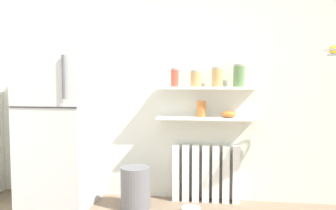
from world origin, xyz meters
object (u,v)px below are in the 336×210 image
object	(u,v)px
trash_bin	(136,188)
shelf_bowl	(229,114)
storage_jar_0	(175,77)
storage_jar_2	(217,77)
pet_food_bowl	(191,210)
vase	(201,109)
storage_jar_1	(196,79)
storage_jar_3	(239,76)
radiator	(206,174)
refrigerator	(60,120)

from	to	relation	value
trash_bin	shelf_bowl	bearing A→B (deg)	15.91
storage_jar_0	trash_bin	world-z (taller)	storage_jar_0
storage_jar_0	storage_jar_2	bearing A→B (deg)	0.00
storage_jar_2	shelf_bowl	xyz separation A→B (m)	(0.13, -0.00, -0.38)
pet_food_bowl	vase	bearing A→B (deg)	75.62
storage_jar_2	vase	bearing A→B (deg)	-180.00
storage_jar_2	pet_food_bowl	xyz separation A→B (m)	(-0.24, -0.32, -1.30)
storage_jar_0	storage_jar_1	distance (m)	0.22
storage_jar_3	shelf_bowl	xyz separation A→B (m)	(-0.09, 0.00, -0.40)
radiator	shelf_bowl	distance (m)	0.68
radiator	pet_food_bowl	bearing A→B (deg)	-110.80
storage_jar_2	storage_jar_3	bearing A→B (deg)	-0.00
radiator	trash_bin	distance (m)	0.76
storage_jar_1	storage_jar_0	bearing A→B (deg)	180.00
vase	pet_food_bowl	world-z (taller)	vase
shelf_bowl	refrigerator	bearing A→B (deg)	-171.90
vase	shelf_bowl	distance (m)	0.29
shelf_bowl	pet_food_bowl	distance (m)	1.04
storage_jar_2	pet_food_bowl	world-z (taller)	storage_jar_2
refrigerator	storage_jar_3	size ratio (longest dim) A/B	7.68
storage_jar_2	pet_food_bowl	distance (m)	1.36
storage_jar_2	trash_bin	size ratio (longest dim) A/B	0.48
shelf_bowl	vase	bearing A→B (deg)	180.00
storage_jar_2	refrigerator	bearing A→B (deg)	-171.27
storage_jar_2	shelf_bowl	world-z (taller)	storage_jar_2
radiator	storage_jar_0	bearing A→B (deg)	-174.80
storage_jar_3	pet_food_bowl	bearing A→B (deg)	-145.62
storage_jar_1	storage_jar_2	size ratio (longest dim) A/B	0.84
shelf_bowl	storage_jar_2	bearing A→B (deg)	180.00
storage_jar_0	storage_jar_1	world-z (taller)	storage_jar_0
storage_jar_0	trash_bin	size ratio (longest dim) A/B	0.46
storage_jar_0	pet_food_bowl	bearing A→B (deg)	-57.81
trash_bin	storage_jar_2	bearing A→B (deg)	18.25
refrigerator	shelf_bowl	world-z (taller)	refrigerator
storage_jar_3	shelf_bowl	bearing A→B (deg)	180.00
refrigerator	pet_food_bowl	bearing A→B (deg)	-2.92
storage_jar_3	storage_jar_2	bearing A→B (deg)	180.00
storage_jar_2	trash_bin	xyz separation A→B (m)	(-0.80, -0.27, -1.11)
radiator	storage_jar_0	distance (m)	1.07
storage_jar_0	storage_jar_2	xyz separation A→B (m)	(0.44, 0.00, 0.00)
storage_jar_1	shelf_bowl	bearing A→B (deg)	0.00
storage_jar_2	storage_jar_3	distance (m)	0.22
pet_food_bowl	storage_jar_3	bearing A→B (deg)	34.38
radiator	storage_jar_3	bearing A→B (deg)	-5.20
vase	pet_food_bowl	bearing A→B (deg)	-104.38
trash_bin	radiator	bearing A→B (deg)	23.03
storage_jar_0	shelf_bowl	xyz separation A→B (m)	(0.57, 0.00, -0.38)
storage_jar_0	storage_jar_3	size ratio (longest dim) A/B	0.84
shelf_bowl	storage_jar_0	bearing A→B (deg)	180.00
storage_jar_1	storage_jar_2	world-z (taller)	storage_jar_2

